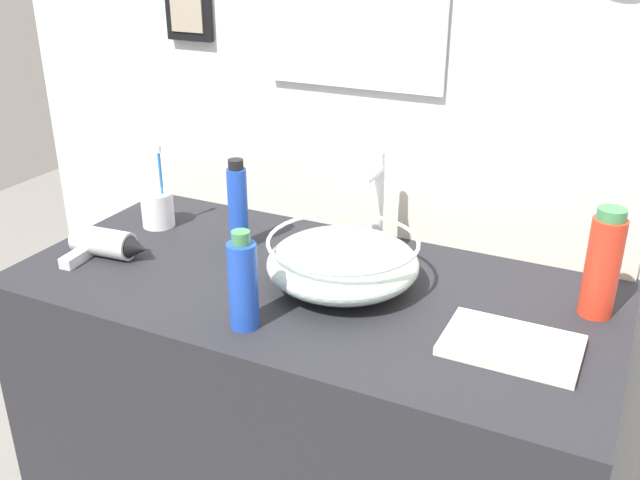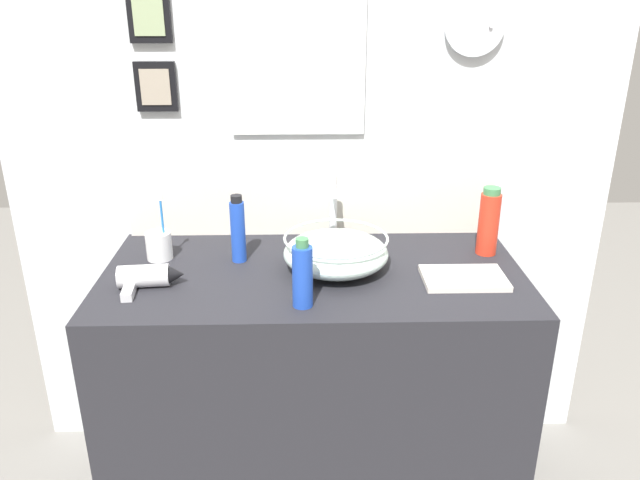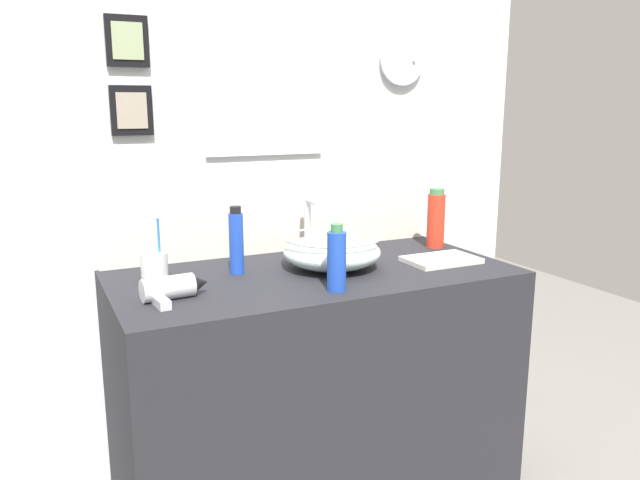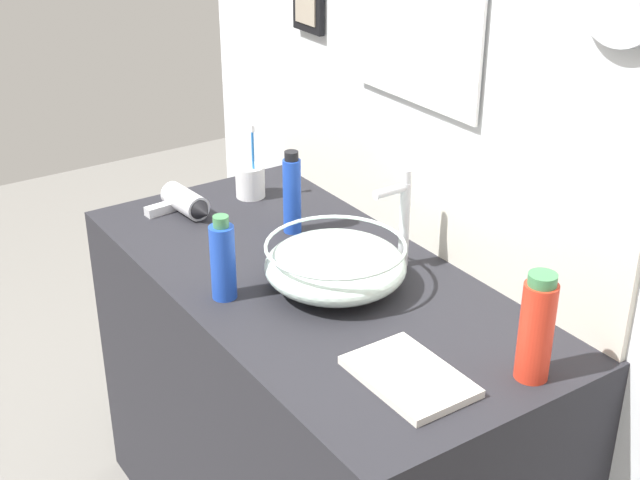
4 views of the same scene
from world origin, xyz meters
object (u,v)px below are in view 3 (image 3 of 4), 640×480
soap_dispenser (236,242)px  toothbrush_cup (154,267)px  glass_bowl_sink (332,251)px  shampoo_bottle (436,219)px  hand_towel (441,260)px  faucet (309,219)px  lotion_bottle (337,260)px  hair_drier (173,288)px

soap_dispenser → toothbrush_cup: bearing=175.0°
glass_bowl_sink → shampoo_bottle: (0.48, 0.11, 0.05)m
glass_bowl_sink → hand_towel: (0.37, -0.09, -0.05)m
faucet → shampoo_bottle: bearing=-8.1°
faucet → hand_towel: faucet is taller
lotion_bottle → shampoo_bottle: 0.67m
hair_drier → lotion_bottle: 0.46m
faucet → hair_drier: bearing=-152.1°
hair_drier → hand_towel: 0.90m
faucet → lotion_bottle: bearing=-103.7°
lotion_bottle → hand_towel: lotion_bottle is taller
toothbrush_cup → shampoo_bottle: shampoo_bottle is taller
shampoo_bottle → hand_towel: bearing=-120.7°
hair_drier → toothbrush_cup: 0.20m
lotion_bottle → hair_drier: bearing=164.4°
faucet → shampoo_bottle: 0.49m
toothbrush_cup → hand_towel: size_ratio=0.88×
glass_bowl_sink → hair_drier: bearing=-169.2°
glass_bowl_sink → shampoo_bottle: shampoo_bottle is taller
faucet → lotion_bottle: (-0.10, -0.40, -0.04)m
hair_drier → soap_dispenser: size_ratio=0.88×
faucet → shampoo_bottle: faucet is taller
glass_bowl_sink → shampoo_bottle: bearing=13.0°
faucet → hair_drier: faucet is taller
lotion_bottle → shampoo_bottle: shampoo_bottle is taller
glass_bowl_sink → soap_dispenser: soap_dispenser is taller
glass_bowl_sink → lotion_bottle: (-0.10, -0.22, 0.03)m
faucet → lotion_bottle: size_ratio=1.23×
glass_bowl_sink → hand_towel: glass_bowl_sink is taller
soap_dispenser → lotion_bottle: 0.36m
glass_bowl_sink → lotion_bottle: size_ratio=1.62×
hair_drier → soap_dispenser: (0.24, 0.18, 0.07)m
soap_dispenser → shampoo_bottle: bearing=2.8°
toothbrush_cup → soap_dispenser: soap_dispenser is taller
glass_bowl_sink → soap_dispenser: size_ratio=1.47×
lotion_bottle → hand_towel: (0.47, 0.14, -0.08)m
lotion_bottle → hand_towel: bearing=16.6°
faucet → toothbrush_cup: size_ratio=1.14×
toothbrush_cup → hand_towel: bearing=-11.2°
glass_bowl_sink → faucet: size_ratio=1.32×
lotion_bottle → hand_towel: size_ratio=0.81×
hair_drier → hand_towel: (0.90, 0.02, -0.02)m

